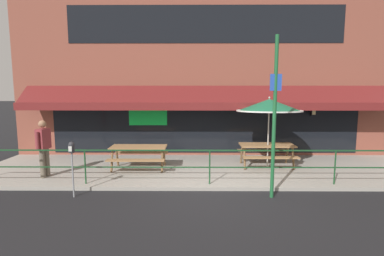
# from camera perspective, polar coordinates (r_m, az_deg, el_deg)

# --- Properties ---
(ground_plane) EXTENTS (120.00, 120.00, 0.00)m
(ground_plane) POSITION_cam_1_polar(r_m,az_deg,el_deg) (8.23, 3.46, -11.89)
(ground_plane) COLOR black
(patio_deck) EXTENTS (15.00, 4.00, 0.10)m
(patio_deck) POSITION_cam_1_polar(r_m,az_deg,el_deg) (10.12, 2.87, -7.87)
(patio_deck) COLOR #9E998E
(patio_deck) RESTS_ON ground
(restaurant_building) EXTENTS (15.00, 1.60, 7.37)m
(restaurant_building) POSITION_cam_1_polar(r_m,az_deg,el_deg) (12.02, 2.53, 11.91)
(restaurant_building) COLOR brown
(restaurant_building) RESTS_ON ground
(patio_railing) EXTENTS (13.84, 0.04, 0.97)m
(patio_railing) POSITION_cam_1_polar(r_m,az_deg,el_deg) (8.29, 3.40, -5.98)
(patio_railing) COLOR #194723
(patio_railing) RESTS_ON patio_deck
(picnic_table_left) EXTENTS (1.80, 1.42, 0.76)m
(picnic_table_left) POSITION_cam_1_polar(r_m,az_deg,el_deg) (9.96, -10.12, -4.35)
(picnic_table_left) COLOR #997047
(picnic_table_left) RESTS_ON patio_deck
(picnic_table_centre) EXTENTS (1.80, 1.42, 0.76)m
(picnic_table_centre) POSITION_cam_1_polar(r_m,az_deg,el_deg) (10.47, 14.06, -3.89)
(picnic_table_centre) COLOR #997047
(picnic_table_centre) RESTS_ON patio_deck
(patio_umbrella_centre) EXTENTS (2.14, 2.14, 2.38)m
(patio_umbrella_centre) POSITION_cam_1_polar(r_m,az_deg,el_deg) (10.16, 14.49, 4.15)
(patio_umbrella_centre) COLOR #B7B2A8
(patio_umbrella_centre) RESTS_ON patio_deck
(pedestrian_walking) EXTENTS (0.31, 0.61, 1.71)m
(pedestrian_walking) POSITION_cam_1_polar(r_m,az_deg,el_deg) (9.92, -26.42, -3.00)
(pedestrian_walking) COLOR #665B4C
(pedestrian_walking) RESTS_ON patio_deck
(parking_meter_near) EXTENTS (0.15, 0.16, 1.42)m
(parking_meter_near) POSITION_cam_1_polar(r_m,az_deg,el_deg) (8.05, -21.94, -4.38)
(parking_meter_near) COLOR gray
(parking_meter_near) RESTS_ON ground
(street_sign_pole) EXTENTS (0.28, 0.09, 4.00)m
(street_sign_pole) POSITION_cam_1_polar(r_m,az_deg,el_deg) (7.59, 15.42, 2.14)
(street_sign_pole) COLOR #1E6033
(street_sign_pole) RESTS_ON ground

